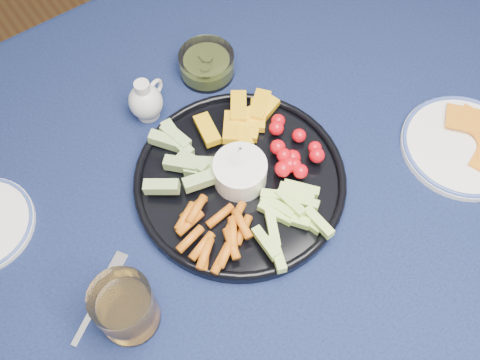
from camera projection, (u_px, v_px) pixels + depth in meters
dining_table at (264, 190)px, 0.99m from camera, size 1.67×1.07×0.75m
crudite_platter at (238, 178)px, 0.88m from camera, size 0.35×0.35×0.11m
creamer_pitcher at (146, 101)px, 0.94m from camera, size 0.08×0.06×0.08m
pickle_bowl at (207, 65)px, 1.00m from camera, size 0.10×0.10×0.05m
cheese_plate at (463, 145)px, 0.92m from camera, size 0.21×0.21×0.03m
juice_tumbler at (127, 309)px, 0.75m from camera, size 0.09×0.09×0.10m
fork_left at (104, 290)px, 0.81m from camera, size 0.14×0.09×0.00m
fork_right at (468, 140)px, 0.94m from camera, size 0.11×0.17×0.00m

